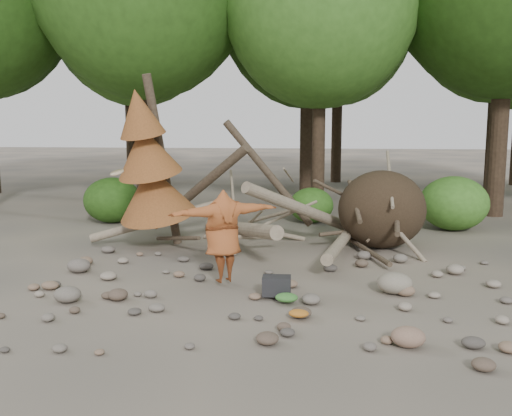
# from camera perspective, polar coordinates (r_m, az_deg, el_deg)

# --- Properties ---
(ground) EXTENTS (120.00, 120.00, 0.00)m
(ground) POSITION_cam_1_polar(r_m,az_deg,el_deg) (10.69, 0.82, -8.67)
(ground) COLOR #514C44
(ground) RESTS_ON ground
(deadfall_pile) EXTENTS (8.55, 5.24, 3.30)m
(deadfall_pile) POSITION_cam_1_polar(r_m,az_deg,el_deg) (14.62, 10.24, -0.29)
(deadfall_pile) COLOR #332619
(deadfall_pile) RESTS_ON ground
(dead_conifer) EXTENTS (2.06, 2.16, 4.35)m
(dead_conifer) POSITION_cam_1_polar(r_m,az_deg,el_deg) (14.16, -10.60, 4.15)
(dead_conifer) COLOR #4C3F30
(dead_conifer) RESTS_ON ground
(bush_left) EXTENTS (1.80, 1.80, 1.44)m
(bush_left) POSITION_cam_1_polar(r_m,az_deg,el_deg) (18.67, -14.17, 0.78)
(bush_left) COLOR #285316
(bush_left) RESTS_ON ground
(bush_mid) EXTENTS (1.40, 1.40, 1.12)m
(bush_mid) POSITION_cam_1_polar(r_m,az_deg,el_deg) (18.16, 5.55, 0.27)
(bush_mid) COLOR #35691E
(bush_mid) RESTS_ON ground
(bush_right) EXTENTS (2.00, 2.00, 1.60)m
(bush_right) POSITION_cam_1_polar(r_m,az_deg,el_deg) (17.81, 19.18, 0.45)
(bush_right) COLOR #427C26
(bush_right) RESTS_ON ground
(frisbee_thrower) EXTENTS (3.40, 1.69, 2.18)m
(frisbee_thrower) POSITION_cam_1_polar(r_m,az_deg,el_deg) (11.08, -3.33, -2.79)
(frisbee_thrower) COLOR brown
(frisbee_thrower) RESTS_ON ground
(backpack) EXTENTS (0.52, 0.36, 0.34)m
(backpack) POSITION_cam_1_polar(r_m,az_deg,el_deg) (10.46, 2.07, -8.08)
(backpack) COLOR black
(backpack) RESTS_ON ground
(cloth_green) EXTENTS (0.40, 0.33, 0.15)m
(cloth_green) POSITION_cam_1_polar(r_m,az_deg,el_deg) (10.14, 3.07, -9.20)
(cloth_green) COLOR #356E2C
(cloth_green) RESTS_ON ground
(cloth_orange) EXTENTS (0.33, 0.27, 0.12)m
(cloth_orange) POSITION_cam_1_polar(r_m,az_deg,el_deg) (9.41, 4.29, -10.75)
(cloth_orange) COLOR #A5601C
(cloth_orange) RESTS_ON ground
(boulder_front_left) EXTENTS (0.48, 0.43, 0.29)m
(boulder_front_left) POSITION_cam_1_polar(r_m,az_deg,el_deg) (10.76, -18.34, -8.20)
(boulder_front_left) COLOR #686056
(boulder_front_left) RESTS_ON ground
(boulder_front_right) EXTENTS (0.49, 0.44, 0.29)m
(boulder_front_right) POSITION_cam_1_polar(r_m,az_deg,el_deg) (8.59, 14.98, -12.34)
(boulder_front_right) COLOR #856653
(boulder_front_right) RESTS_ON ground
(boulder_mid_right) EXTENTS (0.66, 0.59, 0.40)m
(boulder_mid_right) POSITION_cam_1_polar(r_m,az_deg,el_deg) (11.02, 13.71, -7.31)
(boulder_mid_right) COLOR gray
(boulder_mid_right) RESTS_ON ground
(boulder_mid_left) EXTENTS (0.50, 0.45, 0.30)m
(boulder_mid_left) POSITION_cam_1_polar(r_m,az_deg,el_deg) (12.75, -17.30, -5.52)
(boulder_mid_left) COLOR #645C54
(boulder_mid_left) RESTS_ON ground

